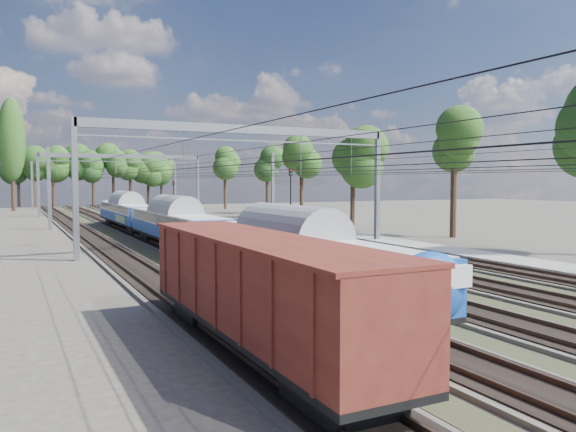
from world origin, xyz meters
name	(u,v)px	position (x,y,z in m)	size (l,w,h in m)	color
track_bed	(187,232)	(0.00, 45.00, 0.10)	(21.00, 130.00, 0.34)	#47423A
platform	(472,255)	(12.00, 20.00, 0.15)	(3.00, 70.00, 0.30)	gray
catenary	(169,168)	(0.33, 52.69, 6.40)	(25.65, 130.00, 9.00)	gray
tree_belt	(154,163)	(7.76, 91.45, 8.26)	(39.69, 101.35, 12.07)	black
poplar	(12,140)	(-14.50, 98.00, 11.89)	(4.40, 4.40, 19.04)	black
emu_train	(176,219)	(-4.50, 32.24, 2.28)	(2.65, 56.10, 3.87)	black
freight_boxcar	(258,287)	(-9.00, 7.06, 2.02)	(2.66, 12.83, 3.31)	black
worker	(150,212)	(1.78, 68.29, 0.92)	(0.67, 0.44, 1.84)	black
signal_near	(174,195)	(3.46, 62.46, 3.25)	(0.36, 0.32, 5.13)	black
signal_far	(291,190)	(12.96, 48.44, 4.06)	(0.42, 0.38, 6.41)	black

